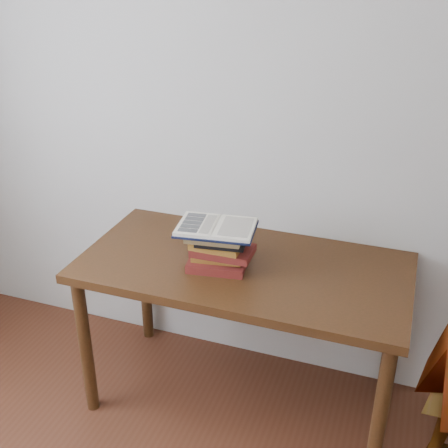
% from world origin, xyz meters
% --- Properties ---
extents(desk, '(1.47, 0.73, 0.78)m').
position_xyz_m(desk, '(0.07, 1.38, 0.69)').
color(desk, '#3F210F').
rests_on(desk, ground).
extents(book_stack, '(0.29, 0.22, 0.19)m').
position_xyz_m(book_stack, '(-0.02, 1.32, 0.88)').
color(book_stack, '#5C1817').
rests_on(book_stack, desk).
extents(open_book, '(0.36, 0.27, 0.03)m').
position_xyz_m(open_book, '(-0.03, 1.31, 0.98)').
color(open_book, black).
rests_on(open_book, book_stack).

